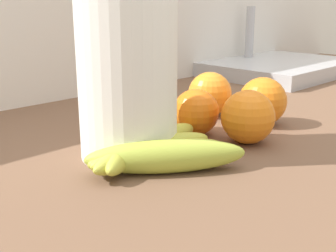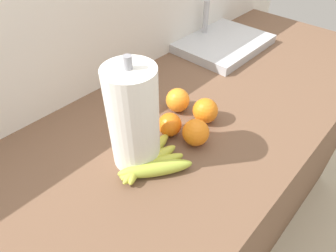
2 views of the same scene
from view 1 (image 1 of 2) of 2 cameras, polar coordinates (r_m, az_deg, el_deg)
wall_back at (r=1.13m, az=-6.00°, el=-8.59°), size 2.27×0.06×1.30m
banana_bunch at (r=0.55m, az=-2.35°, el=-3.17°), size 0.21×0.22×0.04m
orange_back_left at (r=0.78m, az=5.46°, el=4.17°), size 0.08×0.08×0.08m
orange_front at (r=0.63m, az=10.32°, el=1.16°), size 0.08×0.08×0.08m
orange_back_right at (r=0.73m, az=12.18°, el=3.16°), size 0.08×0.08×0.08m
orange_center at (r=0.66m, az=3.79°, el=1.78°), size 0.07×0.07×0.07m
paper_towel_roll at (r=0.56m, az=-5.37°, el=9.84°), size 0.13×0.13×0.31m
sink_basin at (r=1.25m, az=14.27°, el=7.47°), size 0.40×0.30×0.18m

